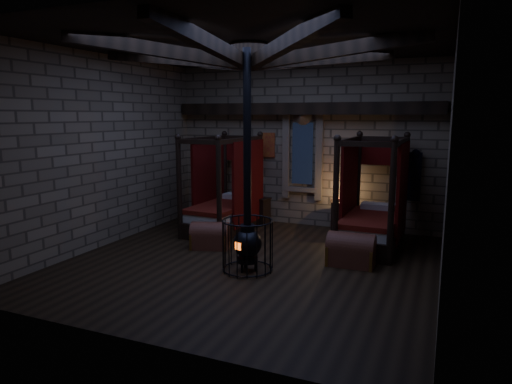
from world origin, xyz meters
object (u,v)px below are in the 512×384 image
at_px(bed_right, 372,220).
at_px(trunk_right, 351,251).
at_px(stove, 248,240).
at_px(trunk_left, 210,236).
at_px(bed_left, 224,208).

xyz_separation_m(bed_right, trunk_right, (-0.16, -1.49, -0.30)).
bearing_deg(stove, trunk_left, 161.42).
distance_m(bed_right, stove, 3.18).
bearing_deg(bed_right, trunk_right, -95.03).
distance_m(bed_left, trunk_right, 3.81).
bearing_deg(trunk_right, bed_right, 82.81).
relative_size(trunk_left, trunk_right, 1.02).
xyz_separation_m(bed_left, bed_right, (3.66, -0.00, 0.01)).
xyz_separation_m(trunk_right, stove, (-1.73, -1.07, 0.31)).
bearing_deg(bed_left, trunk_left, -71.77).
distance_m(trunk_left, trunk_right, 3.08).
bearing_deg(stove, bed_right, 72.01).
relative_size(trunk_left, stove, 0.23).
xyz_separation_m(bed_right, trunk_left, (-3.25, -1.53, -0.33)).
bearing_deg(trunk_left, stove, -53.79).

